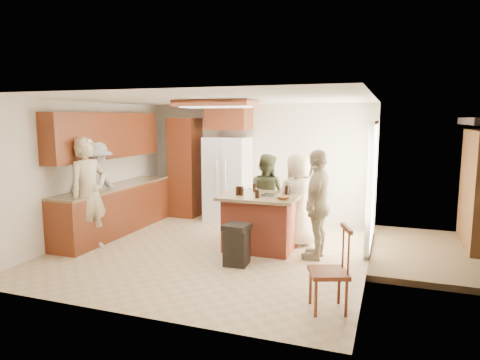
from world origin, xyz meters
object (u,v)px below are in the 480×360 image
(person_behind_left, at_px, (266,196))
(person_behind_right, at_px, (298,200))
(kitchen_island, at_px, (260,222))
(person_front_left, at_px, (89,194))
(trash_bin, at_px, (237,244))
(refrigerator, at_px, (228,179))
(person_side_right, at_px, (318,204))
(spindle_chair, at_px, (330,272))
(person_counter, at_px, (95,191))

(person_behind_left, bearing_deg, person_behind_right, 163.10)
(kitchen_island, bearing_deg, person_front_left, -160.22)
(kitchen_island, distance_m, trash_bin, 0.89)
(refrigerator, relative_size, kitchen_island, 1.41)
(person_behind_right, bearing_deg, person_front_left, -10.56)
(person_behind_left, xyz_separation_m, person_side_right, (1.10, -0.89, 0.09))
(refrigerator, bearing_deg, spindle_chair, -53.98)
(person_side_right, distance_m, trash_bin, 1.42)
(person_side_right, distance_m, kitchen_island, 1.06)
(person_behind_right, height_order, kitchen_island, person_behind_right)
(person_behind_left, distance_m, trash_bin, 1.69)
(trash_bin, bearing_deg, person_side_right, 34.27)
(person_behind_left, xyz_separation_m, kitchen_island, (0.13, -0.75, -0.30))
(person_counter, relative_size, trash_bin, 2.85)
(person_counter, height_order, spindle_chair, person_counter)
(refrigerator, distance_m, spindle_chair, 4.64)
(person_front_left, relative_size, person_behind_left, 1.22)
(person_behind_left, relative_size, person_counter, 0.87)
(person_front_left, xyz_separation_m, person_behind_right, (3.25, 1.38, -0.14))
(trash_bin, height_order, spindle_chair, spindle_chair)
(person_side_right, xyz_separation_m, spindle_chair, (0.46, -1.83, -0.41))
(kitchen_island, bearing_deg, spindle_chair, -53.86)
(kitchen_island, relative_size, spindle_chair, 1.29)
(kitchen_island, relative_size, trash_bin, 2.03)
(kitchen_island, bearing_deg, person_behind_left, 99.57)
(person_behind_left, height_order, spindle_chair, person_behind_left)
(person_front_left, height_order, spindle_chair, person_front_left)
(person_side_right, relative_size, person_counter, 0.96)
(person_front_left, xyz_separation_m, kitchen_island, (2.70, 0.97, -0.47))
(kitchen_island, distance_m, spindle_chair, 2.43)
(refrigerator, bearing_deg, trash_bin, -66.04)
(trash_bin, bearing_deg, kitchen_island, 83.15)
(kitchen_island, xyz_separation_m, trash_bin, (-0.10, -0.87, -0.16))
(person_behind_left, xyz_separation_m, person_behind_right, (0.68, -0.34, 0.03))
(person_behind_right, height_order, person_side_right, person_side_right)
(person_behind_right, distance_m, person_side_right, 0.69)
(person_behind_right, bearing_deg, person_side_right, 94.16)
(person_counter, bearing_deg, kitchen_island, -60.59)
(person_front_left, height_order, refrigerator, person_front_left)
(person_front_left, distance_m, person_behind_left, 3.10)
(person_counter, distance_m, trash_bin, 2.97)
(kitchen_island, bearing_deg, person_behind_right, 36.50)
(person_front_left, distance_m, person_behind_right, 3.53)
(person_front_left, relative_size, person_behind_right, 1.17)
(person_front_left, relative_size, person_counter, 1.05)
(person_behind_left, height_order, trash_bin, person_behind_left)
(refrigerator, relative_size, trash_bin, 2.86)
(person_counter, xyz_separation_m, kitchen_island, (2.98, 0.44, -0.42))
(person_front_left, relative_size, kitchen_island, 1.48)
(person_counter, distance_m, kitchen_island, 3.05)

